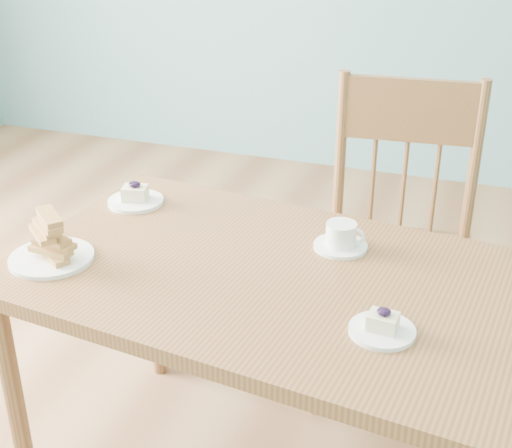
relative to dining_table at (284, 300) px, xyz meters
name	(u,v)px	position (x,y,z in m)	size (l,w,h in m)	color
dining_table	(284,300)	(0.00, 0.00, 0.00)	(1.40, 0.90, 0.71)	brown
dining_chair	(396,243)	(0.18, 0.62, -0.12)	(0.50, 0.48, 1.02)	brown
cheesecake_plate_near	(382,327)	(0.26, -0.16, 0.09)	(0.14, 0.14, 0.06)	white
cheesecake_plate_far	(135,198)	(-0.53, 0.25, 0.09)	(0.16, 0.16, 0.07)	white
coffee_cup	(341,238)	(0.10, 0.18, 0.10)	(0.14, 0.14, 0.07)	white
biscotti_plate	(50,244)	(-0.56, -0.12, 0.11)	(0.21, 0.21, 0.12)	white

